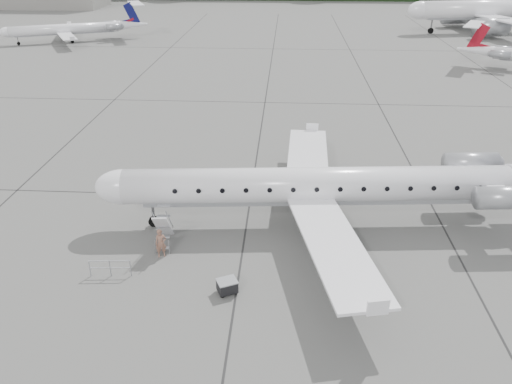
# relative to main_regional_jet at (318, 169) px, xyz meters

# --- Properties ---
(ground) EXTENTS (320.00, 320.00, 0.00)m
(ground) POSITION_rel_main_regional_jet_xyz_m (-0.49, -2.53, -3.92)
(ground) COLOR #61615E
(ground) RESTS_ON ground
(main_regional_jet) EXTENTS (32.34, 24.54, 7.84)m
(main_regional_jet) POSITION_rel_main_regional_jet_xyz_m (0.00, 0.00, 0.00)
(main_regional_jet) COLOR white
(main_regional_jet) RESTS_ON ground
(airstair) EXTENTS (1.03, 2.16, 2.46)m
(airstair) POSITION_rel_main_regional_jet_xyz_m (-9.10, -2.98, -2.69)
(airstair) COLOR white
(airstair) RESTS_ON ground
(passenger) EXTENTS (0.75, 0.61, 1.76)m
(passenger) POSITION_rel_main_regional_jet_xyz_m (-9.00, -4.17, -3.04)
(passenger) COLOR #8B5E4C
(passenger) RESTS_ON ground
(safety_railing) EXTENTS (2.20, 0.26, 1.00)m
(safety_railing) POSITION_rel_main_regional_jet_xyz_m (-11.33, -6.23, -3.42)
(safety_railing) COLOR #96999F
(safety_railing) RESTS_ON ground
(baggage_cart) EXTENTS (1.20, 1.12, 0.83)m
(baggage_cart) POSITION_rel_main_regional_jet_xyz_m (-4.84, -7.27, -3.50)
(baggage_cart) COLOR black
(baggage_cart) RESTS_ON ground
(bg_narrowbody) EXTENTS (36.41, 28.96, 11.78)m
(bg_narrowbody) POSITION_rel_main_regional_jet_xyz_m (35.37, 74.43, 1.97)
(bg_narrowbody) COLOR white
(bg_narrowbody) RESTS_ON ground
(bg_regional_left) EXTENTS (28.16, 24.79, 6.13)m
(bg_regional_left) POSITION_rel_main_regional_jet_xyz_m (-40.69, 59.89, -0.85)
(bg_regional_left) COLOR white
(bg_regional_left) RESTS_ON ground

